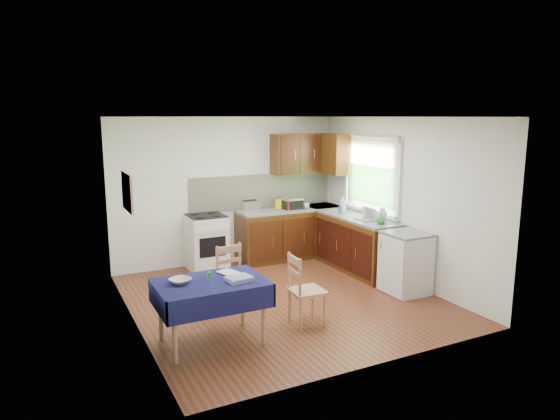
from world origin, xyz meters
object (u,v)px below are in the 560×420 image
dining_table (211,290)px  sandwich_press (292,203)px  chair_far (225,274)px  chair_near (304,288)px  toaster (250,207)px  kettle (382,216)px  dish_rack (370,218)px

dining_table → sandwich_press: sandwich_press is taller
chair_far → chair_near: bearing=118.0°
chair_far → toaster: toaster is taller
dining_table → chair_near: 1.17m
toaster → kettle: (1.45, -1.71, 0.01)m
chair_far → chair_near: 1.14m
dish_rack → kettle: size_ratio=1.70×
dining_table → dish_rack: (3.07, 1.25, 0.31)m
toaster → dish_rack: bearing=-32.5°
kettle → sandwich_press: bearing=110.9°
chair_near → kettle: 2.18m
chair_near → kettle: size_ratio=3.62×
dish_rack → dining_table: bearing=-164.2°
dining_table → sandwich_press: (2.40, 2.63, 0.38)m
dining_table → chair_far: 1.04m
chair_near → dish_rack: 2.33m
dining_table → chair_near: size_ratio=1.35×
chair_far → toaster: (1.11, 1.73, 0.53)m
sandwich_press → chair_far: bearing=-128.2°
toaster → kettle: bearing=-38.8°
dining_table → dish_rack: bearing=12.2°
dining_table → chair_near: (1.16, -0.02, -0.15)m
dining_table → sandwich_press: bearing=37.8°
toaster → sandwich_press: 0.80m
chair_near → kettle: (1.89, 0.94, 0.54)m
toaster → kettle: kettle is taller
kettle → dining_table: bearing=-163.1°
chair_far → toaster: 2.12m
dining_table → kettle: kettle is taller
dining_table → chair_far: (0.49, 0.91, -0.14)m
chair_near → toaster: 2.75m
chair_far → sandwich_press: sandwich_press is taller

